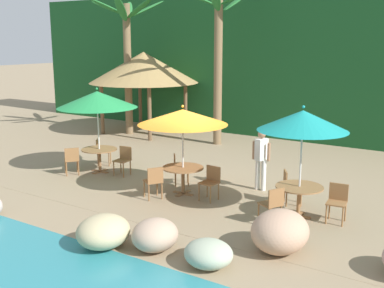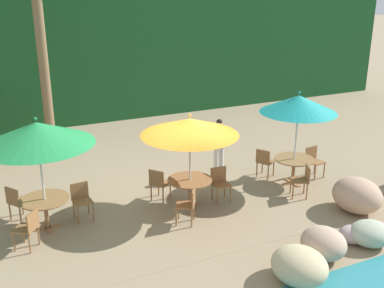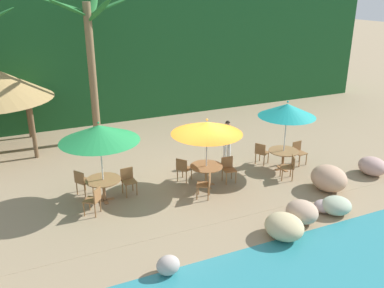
% 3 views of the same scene
% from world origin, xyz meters
% --- Properties ---
extents(ground_plane, '(120.00, 120.00, 0.00)m').
position_xyz_m(ground_plane, '(0.00, 0.00, 0.00)').
color(ground_plane, '#937F60').
extents(terrace_deck, '(18.00, 5.20, 0.01)m').
position_xyz_m(terrace_deck, '(0.00, 0.00, 0.00)').
color(terrace_deck, '#937F60').
rests_on(terrace_deck, ground).
extents(foliage_backdrop, '(28.00, 2.40, 6.00)m').
position_xyz_m(foliage_backdrop, '(0.00, 9.00, 3.00)').
color(foliage_backdrop, '#194C23').
rests_on(foliage_backdrop, ground).
extents(rock_seawall, '(17.23, 3.13, 0.84)m').
position_xyz_m(rock_seawall, '(1.38, -3.04, 0.34)').
color(rock_seawall, tan).
rests_on(rock_seawall, ground).
extents(umbrella_green, '(2.43, 2.43, 2.63)m').
position_xyz_m(umbrella_green, '(-3.21, 0.07, 2.27)').
color(umbrella_green, silver).
rests_on(umbrella_green, ground).
extents(dining_table_green, '(1.10, 1.10, 0.74)m').
position_xyz_m(dining_table_green, '(-3.21, 0.07, 0.61)').
color(dining_table_green, olive).
rests_on(dining_table_green, ground).
extents(chair_green_seaward, '(0.46, 0.46, 0.87)m').
position_xyz_m(chair_green_seaward, '(-2.37, 0.23, 0.51)').
color(chair_green_seaward, olive).
rests_on(chair_green_seaward, ground).
extents(chair_green_inland, '(0.59, 0.59, 0.87)m').
position_xyz_m(chair_green_inland, '(-3.76, 0.72, 0.51)').
color(chair_green_inland, olive).
rests_on(chair_green_inland, ground).
extents(chair_green_left, '(0.59, 0.59, 0.87)m').
position_xyz_m(chair_green_left, '(-3.66, -0.66, 0.51)').
color(chair_green_left, olive).
rests_on(chair_green_left, ground).
extents(umbrella_orange, '(2.36, 2.36, 2.40)m').
position_xyz_m(umbrella_orange, '(0.18, -0.32, 2.09)').
color(umbrella_orange, silver).
rests_on(umbrella_orange, ground).
extents(dining_table_orange, '(1.10, 1.10, 0.74)m').
position_xyz_m(dining_table_orange, '(0.18, -0.32, 0.61)').
color(dining_table_orange, olive).
rests_on(dining_table_orange, ground).
extents(chair_orange_seaward, '(0.45, 0.46, 0.87)m').
position_xyz_m(chair_orange_seaward, '(1.04, -0.30, 0.51)').
color(chair_orange_seaward, olive).
rests_on(chair_orange_seaward, ground).
extents(chair_orange_inland, '(0.59, 0.59, 0.87)m').
position_xyz_m(chair_orange_inland, '(-0.40, 0.30, 0.51)').
color(chair_orange_inland, olive).
rests_on(chair_orange_inland, ground).
extents(chair_orange_left, '(0.59, 0.58, 0.87)m').
position_xyz_m(chair_orange_left, '(-0.20, -1.09, 0.51)').
color(chair_orange_left, olive).
rests_on(chair_orange_left, ground).
extents(umbrella_teal, '(2.05, 2.05, 2.62)m').
position_xyz_m(umbrella_teal, '(3.38, -0.25, 2.27)').
color(umbrella_teal, silver).
rests_on(umbrella_teal, ground).
extents(dining_table_teal, '(1.10, 1.10, 0.74)m').
position_xyz_m(dining_table_teal, '(3.38, -0.25, 0.61)').
color(dining_table_teal, olive).
rests_on(dining_table_teal, ground).
extents(chair_teal_seaward, '(0.47, 0.47, 0.87)m').
position_xyz_m(chair_teal_seaward, '(4.21, -0.06, 0.51)').
color(chair_teal_seaward, olive).
rests_on(chair_teal_seaward, ground).
extents(chair_teal_inland, '(0.58, 0.58, 0.87)m').
position_xyz_m(chair_teal_inland, '(2.87, 0.44, 0.51)').
color(chair_teal_inland, olive).
rests_on(chair_teal_inland, ground).
extents(chair_teal_left, '(0.57, 0.57, 0.87)m').
position_xyz_m(chair_teal_left, '(3.07, -1.05, 0.51)').
color(chair_teal_left, olive).
rests_on(chair_teal_left, ground).
extents(palm_tree_nearest, '(3.43, 3.22, 5.74)m').
position_xyz_m(palm_tree_nearest, '(-6.52, 5.35, 3.89)').
color(palm_tree_nearest, brown).
rests_on(palm_tree_nearest, ground).
extents(palm_tree_second, '(3.51, 3.32, 6.06)m').
position_xyz_m(palm_tree_second, '(-2.21, 5.62, 3.98)').
color(palm_tree_second, brown).
rests_on(palm_tree_second, ground).
extents(palapa_hut, '(4.75, 4.75, 3.52)m').
position_xyz_m(palapa_hut, '(-6.16, 6.00, 2.85)').
color(palapa_hut, brown).
rests_on(palapa_hut, ground).
extents(waiter_in_white, '(0.52, 0.38, 1.70)m').
position_xyz_m(waiter_in_white, '(1.77, 1.12, 0.99)').
color(waiter_in_white, white).
rests_on(waiter_in_white, ground).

